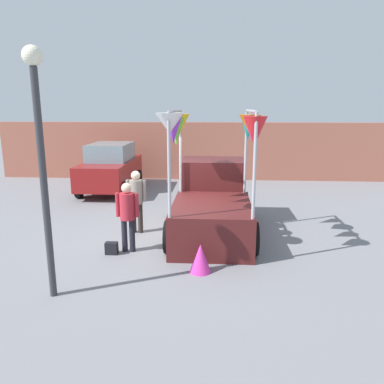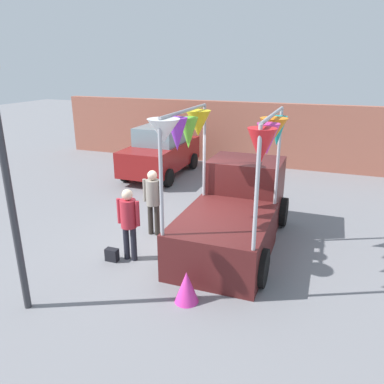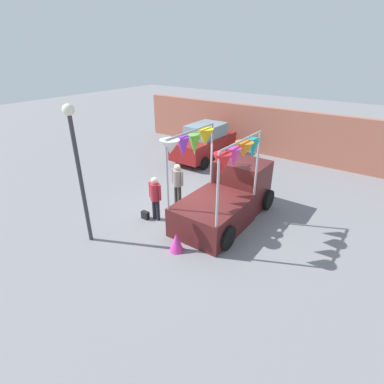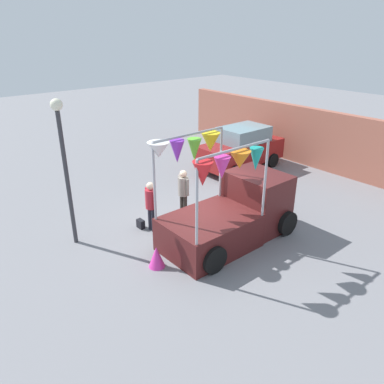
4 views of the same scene
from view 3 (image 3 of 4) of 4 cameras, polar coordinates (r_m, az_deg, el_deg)
ground_plane at (r=11.04m, az=0.75°, el=-4.16°), size 60.00×60.00×0.00m
vendor_truck at (r=10.55m, az=6.84°, el=-0.14°), size 2.42×4.13×3.22m
parked_car at (r=16.23m, az=2.41°, el=9.48°), size 1.88×4.00×1.88m
person_customer at (r=10.32m, az=-7.03°, el=-0.50°), size 0.53×0.34×1.62m
person_vendor at (r=11.26m, az=-2.78°, el=2.20°), size 0.53×0.34×1.67m
handbag at (r=10.81m, az=-8.89°, el=-4.37°), size 0.28×0.16×0.28m
street_lamp at (r=9.01m, az=-21.06°, el=6.02°), size 0.32×0.32×4.22m
brick_boundary_wall at (r=17.21m, az=16.43°, el=10.65°), size 18.00×0.36×2.60m
folded_kite_bundle_magenta at (r=9.03m, az=-3.02°, el=-9.53°), size 0.57×0.57×0.60m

